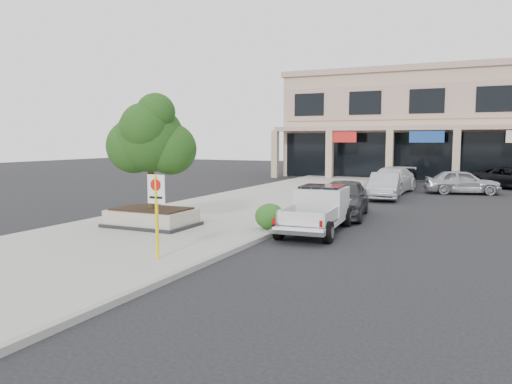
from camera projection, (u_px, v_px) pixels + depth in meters
ground at (293, 252)px, 15.08m from camera, size 120.00×120.00×0.00m
sidewalk at (227, 212)px, 22.80m from camera, size 8.00×52.00×0.15m
curb at (309, 218)px, 21.13m from camera, size 0.20×52.00×0.15m
planter at (152, 217)px, 18.65m from camera, size 3.20×2.20×0.68m
planter_tree at (156, 139)px, 18.42m from camera, size 2.90×2.55×4.00m
no_parking_sign at (157, 205)px, 13.39m from camera, size 0.55×0.09×2.30m
hedge at (270, 216)px, 17.96m from camera, size 1.10×0.99×0.93m
pickup_truck at (316, 210)px, 18.11m from camera, size 2.32×5.37×1.65m
curb_car_a at (343, 198)px, 21.76m from camera, size 2.62×5.10×1.66m
curb_car_b at (385, 186)px, 28.43m from camera, size 2.06×4.66×1.49m
curb_car_c at (391, 180)px, 31.69m from camera, size 2.77×5.72×1.60m
curb_car_d at (396, 178)px, 35.08m from camera, size 2.66×5.29×1.44m
lot_car_a at (462, 182)px, 31.01m from camera, size 4.78×2.90×1.52m
lot_car_d at (510, 178)px, 34.25m from camera, size 5.85×4.22×1.48m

